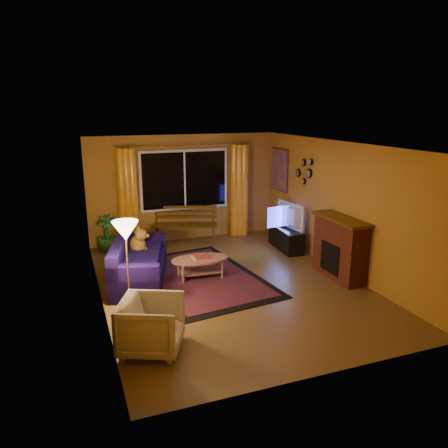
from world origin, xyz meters
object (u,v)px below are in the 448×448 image
object	(u,v)px
sofa	(140,261)
coffee_table	(200,268)
floor_lamp	(128,268)
bench	(185,234)
armchair	(151,323)
tv_console	(286,238)

from	to	relation	value
sofa	coffee_table	size ratio (longest dim) A/B	1.84
sofa	floor_lamp	size ratio (longest dim) A/B	1.36
floor_lamp	coffee_table	bearing A→B (deg)	33.11
sofa	coffee_table	xyz separation A→B (m)	(1.08, -0.23, -0.21)
bench	armchair	bearing A→B (deg)	-91.49
floor_lamp	tv_console	bearing A→B (deg)	27.10
armchair	sofa	bearing A→B (deg)	17.96
floor_lamp	coffee_table	world-z (taller)	floor_lamp
bench	sofa	bearing A→B (deg)	-106.22
armchair	bench	bearing A→B (deg)	3.49
bench	tv_console	distance (m)	2.35
coffee_table	armchair	bearing A→B (deg)	-121.66
armchair	floor_lamp	bearing A→B (deg)	29.01
floor_lamp	tv_console	size ratio (longest dim) A/B	1.27
bench	sofa	world-z (taller)	sofa
coffee_table	tv_console	size ratio (longest dim) A/B	0.93
bench	tv_console	world-z (taller)	tv_console
armchair	coffee_table	xyz separation A→B (m)	(1.35, 2.19, -0.20)
armchair	coffee_table	size ratio (longest dim) A/B	0.74
coffee_table	tv_console	bearing A→B (deg)	23.01
bench	sofa	size ratio (longest dim) A/B	0.75
bench	armchair	xyz separation A→B (m)	(-1.65, -4.35, 0.17)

